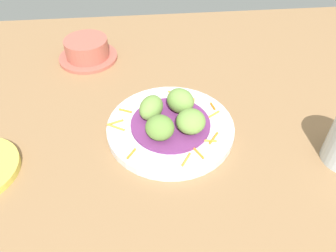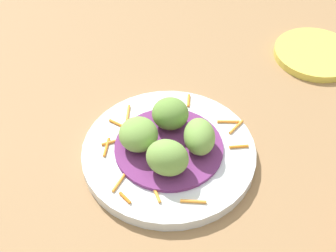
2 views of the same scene
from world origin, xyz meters
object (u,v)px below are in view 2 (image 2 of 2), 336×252
object	(u,v)px
guac_scoop_back	(170,114)
side_plate_small	(315,54)
main_plate	(169,153)
guac_scoop_center	(167,158)
guac_scoop_right	(199,137)
guac_scoop_left	(138,134)

from	to	relation	value
guac_scoop_back	side_plate_small	xyz separation A→B (cm)	(3.26, -31.01, -3.74)
main_plate	guac_scoop_center	xyz separation A→B (cm)	(-3.36, 2.20, 3.70)
main_plate	side_plate_small	bearing A→B (deg)	-78.73
guac_scoop_center	guac_scoop_right	bearing A→B (deg)	-78.25
guac_scoop_center	side_plate_small	bearing A→B (deg)	-74.27
guac_scoop_center	guac_scoop_right	distance (cm)	5.69
guac_scoop_back	side_plate_small	world-z (taller)	guac_scoop_back
guac_scoop_right	side_plate_small	distance (cm)	31.34
guac_scoop_center	guac_scoop_back	size ratio (longest dim) A/B	1.08
guac_scoop_left	side_plate_small	xyz separation A→B (cm)	(4.41, -36.57, -3.65)
guac_scoop_back	guac_scoop_left	bearing A→B (deg)	101.75
main_plate	guac_scoop_center	distance (cm)	5.46
guac_scoop_right	guac_scoop_left	bearing A→B (deg)	56.75
guac_scoop_right	guac_scoop_back	bearing A→B (deg)	11.75
main_plate	guac_scoop_left	world-z (taller)	guac_scoop_left
guac_scoop_left	guac_scoop_back	distance (cm)	5.68
main_plate	guac_scoop_right	size ratio (longest dim) A/B	4.23
main_plate	guac_scoop_left	xyz separation A→B (cm)	(2.20, 3.36, 3.45)
guac_scoop_right	side_plate_small	size ratio (longest dim) A/B	0.40
guac_scoop_left	guac_scoop_right	distance (cm)	8.03
guac_scoop_left	side_plate_small	size ratio (longest dim) A/B	0.38
guac_scoop_back	guac_scoop_center	bearing A→B (deg)	146.75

